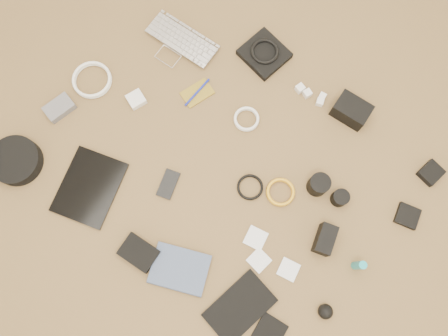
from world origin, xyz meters
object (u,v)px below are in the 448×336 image
Objects in this scene: laptop at (176,48)px; headphone_case at (16,161)px; phone at (168,184)px; dslr_camera at (351,111)px; tablet at (90,187)px; paperback at (174,290)px.

headphone_case is (-0.20, -0.74, 0.01)m from laptop.
laptop is 0.57m from phone.
dslr_camera is at bearing 12.41° from laptop.
paperback is at bearing -28.00° from tablet.
dslr_camera is at bearing 42.36° from phone.
tablet is (0.08, -0.66, -0.01)m from laptop.
laptop is 0.75m from dslr_camera.
tablet is at bearing 56.09° from paperback.
paperback is (0.77, -0.03, -0.02)m from headphone_case.
paperback is at bearing -54.16° from laptop.
phone is at bearing 26.96° from headphone_case.
paperback is at bearing -101.25° from dslr_camera.
phone is (0.32, -0.47, -0.01)m from laptop.
phone is at bearing 19.51° from paperback.
phone is (-0.41, -0.64, -0.03)m from dslr_camera.
laptop is 1.48× the size of paperback.
tablet reaches higher than phone.
laptop reaches higher than paperback.
headphone_case reaches higher than laptop.
phone is at bearing -56.70° from laptop.
headphone_case is (-0.29, -0.08, 0.02)m from tablet.
headphone_case is at bearing -137.42° from dslr_camera.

